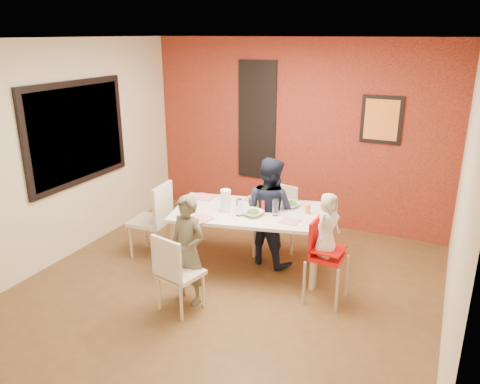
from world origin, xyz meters
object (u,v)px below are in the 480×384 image
at_px(dining_table, 249,216).
at_px(toddler, 327,225).
at_px(chair_near, 175,270).
at_px(wine_bottle, 264,200).
at_px(chair_far, 277,217).
at_px(chair_left, 156,216).
at_px(paper_towel_roll, 226,201).
at_px(high_chair, 324,253).
at_px(child_near, 188,250).
at_px(child_far, 269,211).

distance_m(dining_table, toddler, 1.13).
distance_m(chair_near, wine_bottle, 1.42).
height_order(chair_far, chair_left, chair_left).
height_order(chair_left, paper_towel_roll, paper_towel_roll).
xyz_separation_m(dining_table, chair_far, (0.20, 0.46, -0.15)).
xyz_separation_m(high_chair, toddler, (0.02, -0.00, 0.33)).
relative_size(chair_far, child_near, 0.77).
distance_m(chair_far, child_near, 1.52).
relative_size(chair_left, wine_bottle, 3.44).
xyz_separation_m(chair_near, paper_towel_roll, (0.04, 1.08, 0.40)).
distance_m(chair_far, toddler, 1.24).
bearing_deg(chair_far, child_near, -95.43).
relative_size(dining_table, high_chair, 2.12).
relative_size(chair_near, wine_bottle, 3.02).
distance_m(high_chair, wine_bottle, 1.01).
xyz_separation_m(child_near, paper_towel_roll, (0.03, 0.84, 0.28)).
xyz_separation_m(dining_table, high_chair, (1.03, -0.37, -0.12)).
distance_m(chair_left, wine_bottle, 1.44).
bearing_deg(high_chair, chair_near, 127.08).
bearing_deg(chair_left, dining_table, 95.58).
xyz_separation_m(chair_left, child_far, (1.38, 0.44, 0.14)).
xyz_separation_m(dining_table, chair_near, (-0.27, -1.23, -0.19)).
height_order(child_near, child_far, child_far).
height_order(toddler, paper_towel_roll, toddler).
xyz_separation_m(chair_left, toddler, (2.24, -0.15, 0.34)).
xyz_separation_m(chair_near, chair_left, (-0.92, 1.01, 0.07)).
distance_m(chair_near, paper_towel_roll, 1.15).
relative_size(chair_near, child_near, 0.72).
relative_size(child_far, paper_towel_roll, 4.96).
relative_size(chair_far, high_chair, 1.01).
height_order(high_chair, child_far, child_far).
height_order(chair_far, child_near, child_near).
distance_m(dining_table, chair_near, 1.27).
distance_m(high_chair, paper_towel_roll, 1.31).
bearing_deg(high_chair, chair_far, 48.71).
bearing_deg(high_chair, child_far, 58.99).
xyz_separation_m(chair_near, toddler, (1.32, 0.86, 0.40)).
xyz_separation_m(chair_far, child_far, (-0.02, -0.24, 0.16)).
bearing_deg(chair_near, wine_bottle, -95.85).
bearing_deg(chair_far, toddler, -32.13).
distance_m(chair_left, high_chair, 2.22).
distance_m(child_near, paper_towel_roll, 0.89).
distance_m(chair_far, high_chair, 1.17).
relative_size(chair_left, high_chair, 1.06).
relative_size(chair_near, chair_left, 0.88).
bearing_deg(chair_left, toddler, 81.29).
distance_m(dining_table, child_far, 0.28).
relative_size(high_chair, child_near, 0.77).
distance_m(child_near, toddler, 1.47).
height_order(chair_far, toddler, toddler).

